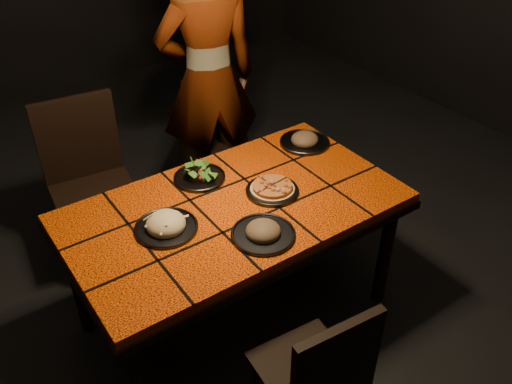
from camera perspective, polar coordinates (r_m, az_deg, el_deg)
room_shell at (r=2.23m, az=-2.77°, el=14.35°), size 6.04×7.04×3.08m
dining_table at (r=2.64m, az=-2.26°, el=-2.66°), size 1.62×0.92×0.75m
chair_near at (r=2.26m, az=6.61°, el=-18.34°), size 0.41×0.41×0.84m
chair_far_left at (r=3.27m, az=-17.23°, el=1.84°), size 0.50×0.50×1.01m
chair_far_right at (r=3.75m, az=-4.22°, el=6.40°), size 0.45×0.45×0.85m
diner at (r=3.51m, az=-5.04°, el=11.74°), size 0.74×0.57×1.79m
plate_pizza at (r=2.67m, az=1.73°, el=0.28°), size 0.26×0.26×0.04m
plate_pasta at (r=2.46m, az=-9.45°, el=-3.44°), size 0.29×0.29×0.09m
plate_salad at (r=2.77m, az=-5.97°, el=1.82°), size 0.26×0.26×0.07m
plate_mushroom_a at (r=2.39m, az=0.76°, el=-4.17°), size 0.29×0.29×0.09m
plate_mushroom_b at (r=3.07m, az=5.15°, el=5.49°), size 0.28×0.28×0.09m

